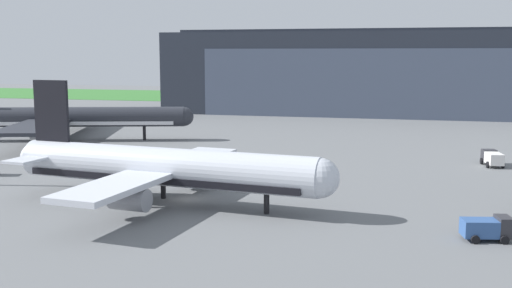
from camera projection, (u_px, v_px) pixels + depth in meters
name	position (u px, v px, depth m)	size (l,w,h in m)	color
ground_plane	(186.00, 199.00, 66.31)	(440.00, 440.00, 0.00)	slate
grass_field_strip	(340.00, 98.00, 216.50)	(440.00, 56.00, 0.08)	#377732
maintenance_hangar	(366.00, 72.00, 166.99)	(103.66, 40.50, 22.26)	#232833
airliner_near_left	(165.00, 168.00, 63.73)	(36.60, 30.40, 12.72)	silver
airliner_far_right	(57.00, 118.00, 110.51)	(46.83, 43.44, 12.20)	#282B33
pushback_tractor	(487.00, 228.00, 51.53)	(4.29, 2.96, 2.08)	#2D2D33
ops_van	(492.00, 158.00, 85.73)	(2.90, 5.21, 2.09)	#2D2D33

